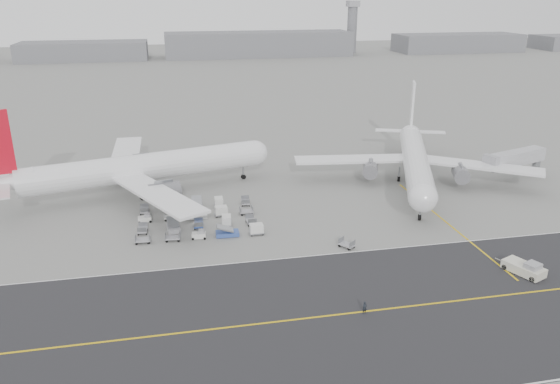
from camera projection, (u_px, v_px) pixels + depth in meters
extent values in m
plane|color=gray|center=(280.00, 252.00, 82.03)|extent=(700.00, 700.00, 0.00)
cube|color=#2B2B2E|center=(349.00, 313.00, 66.42)|extent=(220.00, 32.00, 0.02)
cube|color=gold|center=(349.00, 313.00, 66.41)|extent=(220.00, 0.30, 0.01)
cube|color=silver|center=(315.00, 255.00, 80.93)|extent=(220.00, 0.25, 0.01)
cube|color=gold|center=(447.00, 223.00, 92.25)|extent=(0.30, 40.00, 0.01)
cylinder|color=slate|center=(352.00, 30.00, 339.49)|extent=(6.00, 6.00, 28.00)
cube|color=#9F9EA4|center=(353.00, 4.00, 334.12)|extent=(7.00, 7.00, 3.50)
cylinder|color=white|center=(146.00, 167.00, 103.97)|extent=(45.43, 16.01, 5.22)
sphere|color=white|center=(255.00, 153.00, 113.14)|extent=(5.11, 5.11, 5.11)
cone|color=white|center=(7.00, 183.00, 94.20)|extent=(9.75, 6.69, 4.70)
cube|color=white|center=(2.00, 191.00, 89.95)|extent=(4.43, 8.68, 0.25)
cube|color=white|center=(2.00, 175.00, 97.70)|extent=(4.43, 8.68, 0.25)
cube|color=white|center=(157.00, 194.00, 92.11)|extent=(16.60, 24.67, 0.45)
cube|color=white|center=(126.00, 153.00, 115.38)|extent=(5.59, 24.98, 0.45)
cylinder|color=slate|center=(164.00, 191.00, 97.10)|extent=(6.16, 4.47, 3.23)
cylinder|color=slate|center=(142.00, 163.00, 113.08)|extent=(6.16, 4.47, 3.23)
cylinder|color=black|center=(243.00, 177.00, 113.71)|extent=(1.08, 0.72, 0.98)
cylinder|color=black|center=(143.00, 197.00, 102.33)|extent=(1.08, 0.72, 0.98)
cylinder|color=black|center=(136.00, 187.00, 107.63)|extent=(1.08, 0.72, 0.98)
cylinder|color=gray|center=(243.00, 171.00, 113.23)|extent=(0.36, 0.36, 2.74)
cylinder|color=white|center=(415.00, 161.00, 108.95)|extent=(20.00, 41.21, 4.86)
sphere|color=white|center=(423.00, 198.00, 89.37)|extent=(4.76, 4.76, 4.76)
cone|color=white|center=(410.00, 133.00, 129.35)|extent=(7.09, 9.29, 4.37)
cube|color=white|center=(412.00, 104.00, 127.50)|extent=(2.16, 4.51, 10.33)
cube|color=white|center=(392.00, 131.00, 130.71)|extent=(8.06, 5.00, 0.25)
cube|color=white|center=(428.00, 132.00, 129.34)|extent=(8.06, 5.00, 0.25)
cube|color=white|center=(351.00, 159.00, 112.17)|extent=(23.72, 8.13, 0.45)
cube|color=white|center=(481.00, 166.00, 108.05)|extent=(21.94, 17.69, 0.45)
cylinder|color=slate|center=(370.00, 169.00, 110.04)|extent=(4.69, 5.91, 3.01)
cylinder|color=slate|center=(461.00, 174.00, 107.21)|extent=(4.69, 5.91, 3.01)
cylinder|color=black|center=(420.00, 217.00, 93.30)|extent=(0.85, 1.16, 1.05)
cylinder|color=black|center=(399.00, 179.00, 112.39)|extent=(0.85, 1.16, 1.05)
cylinder|color=black|center=(428.00, 180.00, 111.45)|extent=(0.85, 1.16, 1.05)
cylinder|color=gray|center=(420.00, 210.00, 92.86)|extent=(0.36, 0.36, 2.55)
cube|color=beige|center=(524.00, 268.00, 75.63)|extent=(4.55, 6.07, 1.24)
cube|color=#9F9EA4|center=(533.00, 266.00, 74.35)|extent=(2.47, 2.38, 0.79)
cylinder|color=gray|center=(502.00, 261.00, 78.34)|extent=(1.01, 2.17, 0.14)
cylinder|color=black|center=(532.00, 279.00, 73.50)|extent=(0.63, 0.87, 0.79)
cylinder|color=black|center=(542.00, 275.00, 74.71)|extent=(0.63, 0.87, 0.79)
cylinder|color=black|center=(505.00, 267.00, 76.79)|extent=(0.63, 0.87, 0.79)
cylinder|color=black|center=(515.00, 263.00, 78.00)|extent=(0.63, 0.87, 0.79)
cylinder|color=gray|center=(536.00, 165.00, 116.26)|extent=(1.64, 1.64, 4.11)
cube|color=#9F9EA4|center=(535.00, 172.00, 116.85)|extent=(3.37, 3.37, 0.72)
cube|color=#B8B7BD|center=(515.00, 158.00, 112.00)|extent=(15.53, 7.53, 2.67)
cube|color=#9F9EA4|center=(491.00, 163.00, 108.56)|extent=(2.19, 3.51, 3.08)
cylinder|color=black|center=(533.00, 170.00, 118.31)|extent=(0.48, 0.68, 0.62)
imported|color=black|center=(365.00, 308.00, 66.10)|extent=(0.69, 0.54, 1.67)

